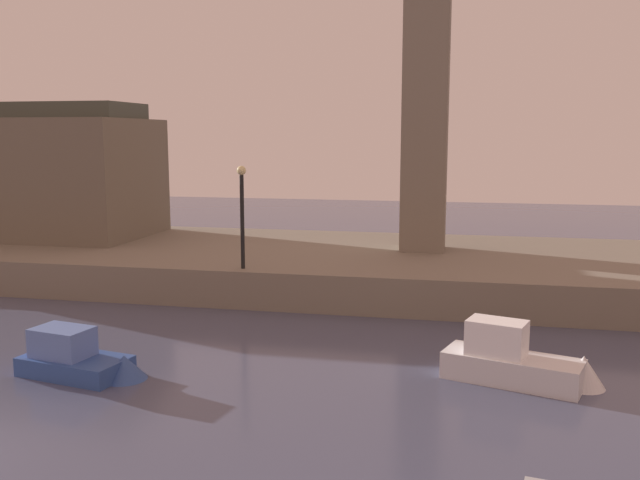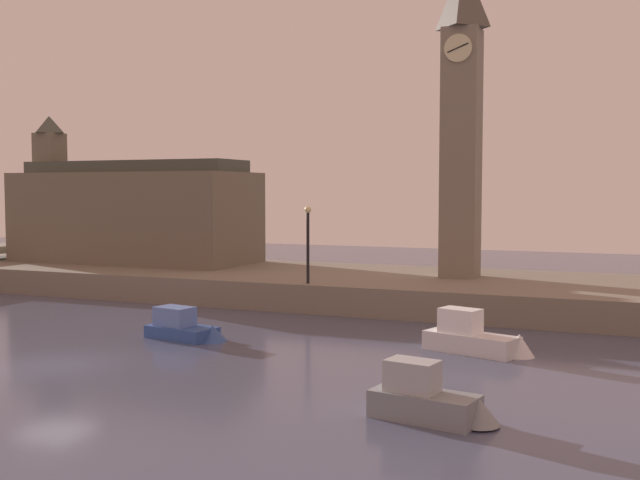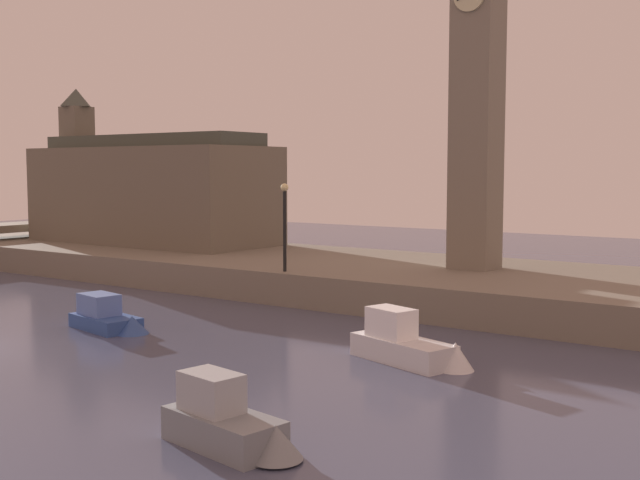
% 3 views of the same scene
% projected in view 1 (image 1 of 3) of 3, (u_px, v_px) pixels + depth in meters
% --- Properties ---
extents(far_embankment, '(70.00, 12.00, 1.50)m').
position_uv_depth(far_embankment, '(207.00, 260.00, 33.14)').
color(far_embankment, slate).
rests_on(far_embankment, ground).
extents(clock_tower, '(2.19, 2.24, 17.56)m').
position_uv_depth(clock_tower, '(427.00, 46.00, 30.32)').
color(clock_tower, slate).
rests_on(clock_tower, far_embankment).
extents(streetlamp, '(0.36, 0.36, 4.05)m').
position_uv_depth(streetlamp, '(242.00, 205.00, 26.80)').
color(streetlamp, black).
rests_on(streetlamp, far_embankment).
extents(boat_tour_blue, '(3.96, 2.09, 1.44)m').
position_uv_depth(boat_tour_blue, '(85.00, 360.00, 19.32)').
color(boat_tour_blue, '#2D4C93').
rests_on(boat_tour_blue, ground).
extents(boat_ferry_white, '(4.58, 2.42, 1.77)m').
position_uv_depth(boat_ferry_white, '(524.00, 363.00, 18.75)').
color(boat_ferry_white, silver).
rests_on(boat_ferry_white, ground).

